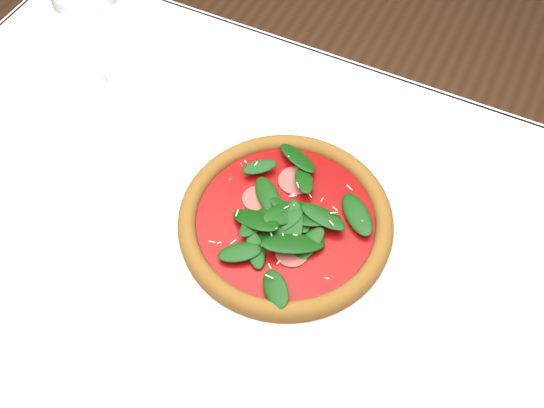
% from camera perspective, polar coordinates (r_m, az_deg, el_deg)
% --- Properties ---
extents(ground, '(6.00, 6.00, 0.00)m').
position_cam_1_polar(ground, '(1.53, -1.78, -17.90)').
color(ground, brown).
rests_on(ground, ground).
extents(dining_table, '(1.21, 0.81, 0.75)m').
position_cam_1_polar(dining_table, '(0.93, -2.83, -6.82)').
color(dining_table, white).
rests_on(dining_table, ground).
extents(plate, '(0.34, 0.34, 0.01)m').
position_cam_1_polar(plate, '(0.84, 1.26, -2.08)').
color(plate, silver).
rests_on(plate, dining_table).
extents(pizza, '(0.30, 0.30, 0.04)m').
position_cam_1_polar(pizza, '(0.83, 1.28, -1.37)').
color(pizza, brown).
rests_on(pizza, plate).
extents(wine_glass, '(0.09, 0.09, 0.22)m').
position_cam_1_polar(wine_glass, '(0.96, -17.15, 17.59)').
color(wine_glass, silver).
rests_on(wine_glass, dining_table).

